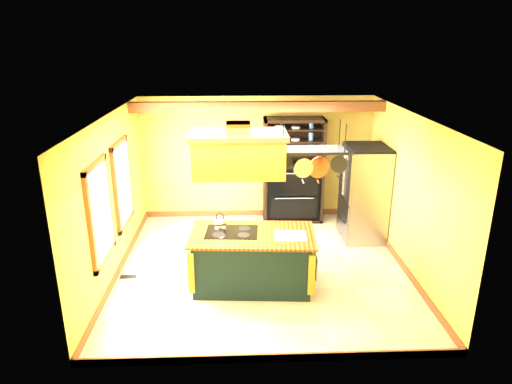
{
  "coord_description": "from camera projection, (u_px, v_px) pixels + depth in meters",
  "views": [
    {
      "loc": [
        -0.39,
        -7.22,
        3.9
      ],
      "look_at": [
        -0.09,
        0.3,
        1.31
      ],
      "focal_mm": 32.0,
      "sensor_mm": 36.0,
      "label": 1
    }
  ],
  "objects": [
    {
      "name": "refrigerator",
      "position": [
        364.0,
        195.0,
        9.04
      ],
      "size": [
        0.8,
        0.95,
        1.86
      ],
      "color": "gray",
      "rests_on": "floor"
    },
    {
      "name": "kitchen_island",
      "position": [
        252.0,
        259.0,
        7.39
      ],
      "size": [
        2.05,
        1.23,
        1.11
      ],
      "rotation": [
        0.0,
        0.0,
        -0.06
      ],
      "color": "black",
      "rests_on": "floor"
    },
    {
      "name": "pot_rack",
      "position": [
        312.0,
        156.0,
        6.87
      ],
      "size": [
        1.06,
        0.5,
        0.89
      ],
      "color": "black",
      "rests_on": "ceiling"
    },
    {
      "name": "floor",
      "position": [
        262.0,
        267.0,
        8.11
      ],
      "size": [
        5.0,
        5.0,
        0.0
      ],
      "primitive_type": "plane",
      "color": "beige",
      "rests_on": "ground"
    },
    {
      "name": "ceiling_beam",
      "position": [
        258.0,
        107.0,
        8.87
      ],
      "size": [
        5.0,
        0.15,
        0.2
      ],
      "primitive_type": "cube",
      "color": "brown",
      "rests_on": "ceiling"
    },
    {
      "name": "wall_front",
      "position": [
        274.0,
        267.0,
        5.3
      ],
      "size": [
        5.0,
        0.02,
        2.7
      ],
      "primitive_type": "cube",
      "color": "#D6BC4E",
      "rests_on": "floor"
    },
    {
      "name": "floor_register",
      "position": [
        128.0,
        277.0,
        7.78
      ],
      "size": [
        0.28,
        0.12,
        0.01
      ],
      "primitive_type": "cube",
      "rotation": [
        0.0,
        0.0,
        0.0
      ],
      "color": "black",
      "rests_on": "floor"
    },
    {
      "name": "wall_left",
      "position": [
        112.0,
        198.0,
        7.57
      ],
      "size": [
        0.02,
        5.0,
        2.7
      ],
      "primitive_type": "cube",
      "color": "#D6BC4E",
      "rests_on": "floor"
    },
    {
      "name": "window_far",
      "position": [
        123.0,
        184.0,
        8.13
      ],
      "size": [
        0.06,
        1.06,
        1.56
      ],
      "color": "brown",
      "rests_on": "wall_left"
    },
    {
      "name": "ceiling",
      "position": [
        263.0,
        116.0,
        7.23
      ],
      "size": [
        5.0,
        5.0,
        0.0
      ],
      "primitive_type": "plane",
      "rotation": [
        3.14,
        0.0,
        0.0
      ],
      "color": "white",
      "rests_on": "wall_back"
    },
    {
      "name": "window_near",
      "position": [
        100.0,
        213.0,
        6.8
      ],
      "size": [
        0.06,
        1.06,
        1.56
      ],
      "color": "brown",
      "rests_on": "wall_left"
    },
    {
      "name": "wall_back",
      "position": [
        256.0,
        158.0,
        10.03
      ],
      "size": [
        5.0,
        0.02,
        2.7
      ],
      "primitive_type": "cube",
      "color": "#D6BC4E",
      "rests_on": "floor"
    },
    {
      "name": "wall_right",
      "position": [
        409.0,
        194.0,
        7.76
      ],
      "size": [
        0.02,
        5.0,
        2.7
      ],
      "primitive_type": "cube",
      "color": "#D6BC4E",
      "rests_on": "floor"
    },
    {
      "name": "hutch",
      "position": [
        293.0,
        181.0,
        9.98
      ],
      "size": [
        1.29,
        0.58,
        2.27
      ],
      "color": "black",
      "rests_on": "floor"
    },
    {
      "name": "range_hood",
      "position": [
        239.0,
        153.0,
        6.8
      ],
      "size": [
        1.44,
        0.81,
        0.8
      ],
      "color": "gold",
      "rests_on": "ceiling"
    }
  ]
}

